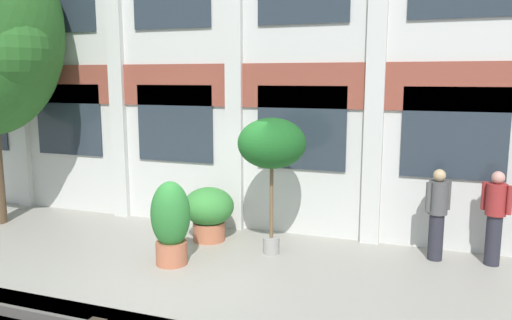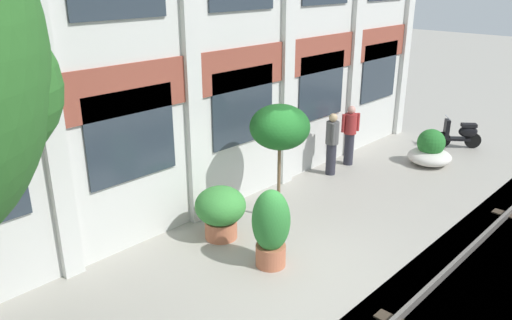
# 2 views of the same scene
# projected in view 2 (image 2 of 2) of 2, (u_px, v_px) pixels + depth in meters

# --- Properties ---
(ground_plane) EXTENTS (80.00, 80.00, 0.00)m
(ground_plane) POSITION_uv_depth(u_px,v_px,m) (288.00, 263.00, 9.23)
(ground_plane) COLOR #9E998E
(apartment_facade) EXTENTS (17.73, 0.64, 8.17)m
(apartment_facade) POSITION_uv_depth(u_px,v_px,m) (180.00, 26.00, 9.62)
(apartment_facade) COLOR silver
(apartment_facade) RESTS_ON ground
(potted_plant_wide_bowl) EXTENTS (1.19, 1.19, 1.01)m
(potted_plant_wide_bowl) POSITION_uv_depth(u_px,v_px,m) (430.00, 151.00, 13.87)
(potted_plant_wide_bowl) COLOR beige
(potted_plant_wide_bowl) RESTS_ON ground
(potted_plant_glazed_jar) EXTENTS (0.69, 0.69, 1.49)m
(potted_plant_glazed_jar) POSITION_uv_depth(u_px,v_px,m) (271.00, 225.00, 8.89)
(potted_plant_glazed_jar) COLOR #B76647
(potted_plant_glazed_jar) RESTS_ON ground
(potted_plant_terracotta_small) EXTENTS (1.25, 1.25, 2.55)m
(potted_plant_terracotta_small) POSITION_uv_depth(u_px,v_px,m) (280.00, 129.00, 10.20)
(potted_plant_terracotta_small) COLOR gray
(potted_plant_terracotta_small) RESTS_ON ground
(potted_plant_ribbed_drum) EXTENTS (1.02, 1.02, 1.09)m
(potted_plant_ribbed_drum) POSITION_uv_depth(u_px,v_px,m) (220.00, 210.00, 9.92)
(potted_plant_ribbed_drum) COLOR #B76647
(potted_plant_ribbed_drum) RESTS_ON ground
(scooter_near_curb) EXTENTS (0.93, 1.14, 0.98)m
(scooter_near_curb) POSITION_uv_depth(u_px,v_px,m) (461.00, 134.00, 15.18)
(scooter_near_curb) COLOR black
(scooter_near_curb) RESTS_ON ground
(resident_by_doorway) EXTENTS (0.43, 0.37, 1.67)m
(resident_by_doorway) POSITION_uv_depth(u_px,v_px,m) (332.00, 142.00, 13.01)
(resident_by_doorway) COLOR #282833
(resident_by_doorway) RESTS_ON ground
(resident_watching_tracks) EXTENTS (0.47, 0.34, 1.68)m
(resident_watching_tracks) POSITION_uv_depth(u_px,v_px,m) (350.00, 133.00, 13.69)
(resident_watching_tracks) COLOR #282833
(resident_watching_tracks) RESTS_ON ground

